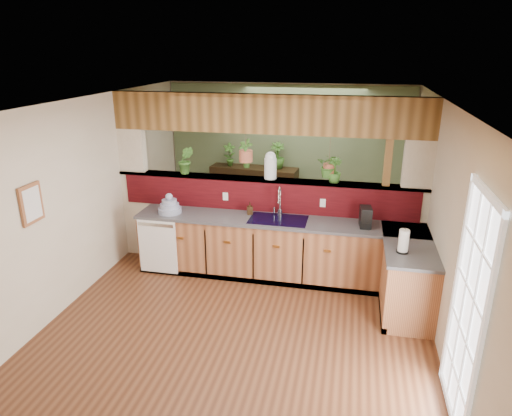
% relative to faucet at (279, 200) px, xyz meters
% --- Properties ---
extents(ground, '(4.60, 7.00, 0.01)m').
position_rel_faucet_xyz_m(ground, '(-0.24, -1.13, -1.14)').
color(ground, '#522C19').
rests_on(ground, ground).
extents(ceiling, '(4.60, 7.00, 0.01)m').
position_rel_faucet_xyz_m(ceiling, '(-0.24, -1.13, 1.46)').
color(ceiling, brown).
rests_on(ceiling, ground).
extents(wall_back, '(4.60, 0.02, 2.60)m').
position_rel_faucet_xyz_m(wall_back, '(-0.24, 2.37, 0.16)').
color(wall_back, beige).
rests_on(wall_back, ground).
extents(wall_left, '(0.02, 7.00, 2.60)m').
position_rel_faucet_xyz_m(wall_left, '(-2.54, -1.13, 0.16)').
color(wall_left, beige).
rests_on(wall_left, ground).
extents(wall_right, '(0.02, 7.00, 2.60)m').
position_rel_faucet_xyz_m(wall_right, '(2.06, -1.13, 0.16)').
color(wall_right, beige).
rests_on(wall_right, ground).
extents(pass_through_partition, '(4.60, 0.21, 2.60)m').
position_rel_faucet_xyz_m(pass_through_partition, '(-0.21, 0.21, 0.05)').
color(pass_through_partition, beige).
rests_on(pass_through_partition, ground).
extents(pass_through_ledge, '(4.60, 0.21, 0.04)m').
position_rel_faucet_xyz_m(pass_through_ledge, '(-0.24, 0.22, 0.23)').
color(pass_through_ledge, brown).
rests_on(pass_through_ledge, ground).
extents(header_beam, '(4.60, 0.15, 0.55)m').
position_rel_faucet_xyz_m(header_beam, '(-0.24, 0.22, 1.19)').
color(header_beam, brown).
rests_on(header_beam, ground).
extents(sage_backwall, '(4.55, 0.02, 2.55)m').
position_rel_faucet_xyz_m(sage_backwall, '(-0.24, 2.35, 0.16)').
color(sage_backwall, '#5F744F').
rests_on(sage_backwall, ground).
extents(countertop, '(4.14, 1.52, 0.90)m').
position_rel_faucet_xyz_m(countertop, '(0.60, -0.26, -0.69)').
color(countertop, brown).
rests_on(countertop, ground).
extents(dishwasher, '(0.58, 0.03, 0.82)m').
position_rel_faucet_xyz_m(dishwasher, '(-1.72, -0.47, -0.68)').
color(dishwasher, white).
rests_on(dishwasher, ground).
extents(navy_sink, '(0.82, 0.50, 0.18)m').
position_rel_faucet_xyz_m(navy_sink, '(0.01, -0.16, -0.32)').
color(navy_sink, black).
rests_on(navy_sink, countertop).
extents(french_door, '(0.06, 1.02, 2.16)m').
position_rel_faucet_xyz_m(french_door, '(2.03, -2.43, -0.09)').
color(french_door, white).
rests_on(french_door, ground).
extents(framed_print, '(0.04, 0.35, 0.45)m').
position_rel_faucet_xyz_m(framed_print, '(-2.51, -1.93, 0.41)').
color(framed_print, brown).
rests_on(framed_print, wall_left).
extents(faucet, '(0.19, 0.20, 0.45)m').
position_rel_faucet_xyz_m(faucet, '(0.00, 0.00, 0.00)').
color(faucet, '#B7B7B2').
rests_on(faucet, countertop).
extents(dish_stack, '(0.35, 0.35, 0.30)m').
position_rel_faucet_xyz_m(dish_stack, '(-1.60, -0.21, -0.14)').
color(dish_stack, '#8892B0').
rests_on(dish_stack, countertop).
extents(soap_dispenser, '(0.10, 0.10, 0.18)m').
position_rel_faucet_xyz_m(soap_dispenser, '(-0.43, -0.03, -0.15)').
color(soap_dispenser, '#392614').
rests_on(soap_dispenser, countertop).
extents(coffee_maker, '(0.15, 0.25, 0.28)m').
position_rel_faucet_xyz_m(coffee_maker, '(1.21, -0.18, -0.11)').
color(coffee_maker, black).
rests_on(coffee_maker, countertop).
extents(paper_towel, '(0.14, 0.14, 0.31)m').
position_rel_faucet_xyz_m(paper_towel, '(1.64, -0.93, -0.10)').
color(paper_towel, black).
rests_on(paper_towel, countertop).
extents(glass_jar, '(0.18, 0.18, 0.40)m').
position_rel_faucet_xyz_m(glass_jar, '(-0.18, 0.22, 0.45)').
color(glass_jar, silver).
rests_on(glass_jar, pass_through_ledge).
extents(ledge_plant_left, '(0.27, 0.24, 0.42)m').
position_rel_faucet_xyz_m(ledge_plant_left, '(-1.47, 0.22, 0.46)').
color(ledge_plant_left, '#326021').
rests_on(ledge_plant_left, pass_through_ledge).
extents(ledge_plant_right, '(0.23, 0.23, 0.35)m').
position_rel_faucet_xyz_m(ledge_plant_right, '(0.75, 0.22, 0.43)').
color(ledge_plant_right, '#326021').
rests_on(ledge_plant_right, pass_through_ledge).
extents(hanging_plant_a, '(0.26, 0.22, 0.55)m').
position_rel_faucet_xyz_m(hanging_plant_a, '(-0.54, 0.22, 0.74)').
color(hanging_plant_a, brown).
rests_on(hanging_plant_a, header_beam).
extents(hanging_plant_b, '(0.38, 0.35, 0.53)m').
position_rel_faucet_xyz_m(hanging_plant_b, '(0.67, 0.22, 0.64)').
color(hanging_plant_b, brown).
rests_on(hanging_plant_b, header_beam).
extents(shelving_console, '(1.69, 0.59, 1.11)m').
position_rel_faucet_xyz_m(shelving_console, '(-0.84, 2.12, -0.64)').
color(shelving_console, black).
rests_on(shelving_console, ground).
extents(shelf_plant_a, '(0.27, 0.21, 0.44)m').
position_rel_faucet_xyz_m(shelf_plant_a, '(-1.32, 2.12, 0.14)').
color(shelf_plant_a, '#326021').
rests_on(shelf_plant_a, shelving_console).
extents(shelf_plant_b, '(0.34, 0.34, 0.49)m').
position_rel_faucet_xyz_m(shelf_plant_b, '(-0.39, 2.12, 0.16)').
color(shelf_plant_b, '#326021').
rests_on(shelf_plant_b, shelving_console).
extents(floor_plant, '(0.85, 0.78, 0.83)m').
position_rel_faucet_xyz_m(floor_plant, '(0.36, 1.14, -0.73)').
color(floor_plant, '#326021').
rests_on(floor_plant, ground).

